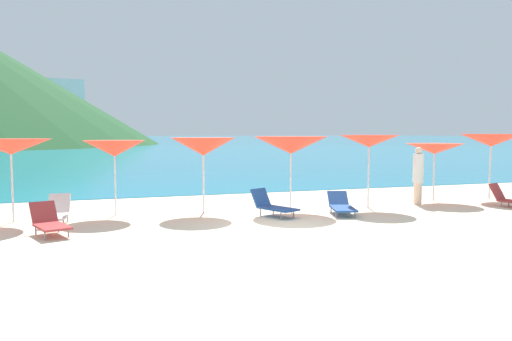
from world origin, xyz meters
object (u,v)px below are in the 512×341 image
at_px(umbrella_5, 369,141).
at_px(beachgoer_0, 418,174).
at_px(umbrella_3, 203,147).
at_px(lounge_chair_2, 273,205).
at_px(umbrella_7, 491,140).
at_px(lounge_chair_6, 57,212).
at_px(lounge_chair_1, 49,222).
at_px(lounge_chair_0, 512,199).
at_px(umbrella_1, 11,147).
at_px(lounge_chair_4, 341,205).
at_px(cruise_ship, 8,112).
at_px(umbrella_6, 435,149).
at_px(umbrella_4, 291,145).
at_px(umbrella_2, 114,149).

height_order(umbrella_5, beachgoer_0, umbrella_5).
bearing_deg(umbrella_5, umbrella_3, 172.03).
xyz_separation_m(umbrella_3, lounge_chair_2, (1.72, -1.29, -1.65)).
height_order(umbrella_7, lounge_chair_6, umbrella_7).
relative_size(lounge_chair_1, beachgoer_0, 0.78).
height_order(lounge_chair_0, lounge_chair_6, lounge_chair_6).
bearing_deg(umbrella_7, umbrella_1, 178.70).
bearing_deg(lounge_chair_4, cruise_ship, 118.52).
bearing_deg(umbrella_5, lounge_chair_0, -17.53).
bearing_deg(umbrella_6, umbrella_1, 179.31).
bearing_deg(umbrella_1, lounge_chair_1, -63.17).
relative_size(lounge_chair_2, cruise_ship, 0.02).
relative_size(umbrella_4, beachgoer_0, 1.20).
distance_m(lounge_chair_1, lounge_chair_4, 7.91).
bearing_deg(umbrella_4, umbrella_5, -7.77).
bearing_deg(lounge_chair_4, umbrella_5, 47.94).
relative_size(umbrella_3, lounge_chair_0, 1.45).
height_order(umbrella_5, lounge_chair_1, umbrella_5).
height_order(umbrella_3, umbrella_4, umbrella_4).
height_order(umbrella_6, cruise_ship, cruise_ship).
distance_m(umbrella_6, beachgoer_0, 1.43).
bearing_deg(umbrella_6, umbrella_7, -4.81).
relative_size(umbrella_1, umbrella_2, 1.03).
height_order(lounge_chair_2, cruise_ship, cruise_ship).
relative_size(umbrella_5, beachgoer_0, 1.21).
bearing_deg(lounge_chair_0, cruise_ship, 84.76).
relative_size(umbrella_3, lounge_chair_1, 1.51).
distance_m(umbrella_3, beachgoer_0, 7.25).
height_order(umbrella_3, lounge_chair_6, umbrella_3).
height_order(umbrella_6, lounge_chair_1, umbrella_6).
height_order(lounge_chair_2, beachgoer_0, beachgoer_0).
bearing_deg(lounge_chair_2, lounge_chair_0, -30.58).
bearing_deg(umbrella_7, beachgoer_0, -174.23).
xyz_separation_m(lounge_chair_4, cruise_ship, (-35.26, 178.84, 9.58)).
distance_m(umbrella_2, umbrella_5, 7.80).
relative_size(umbrella_4, cruise_ship, 0.03).
height_order(umbrella_4, lounge_chair_6, umbrella_4).
xyz_separation_m(umbrella_6, lounge_chair_1, (-12.34, -1.93, -1.52)).
bearing_deg(umbrella_3, lounge_chair_1, -154.01).
bearing_deg(umbrella_4, lounge_chair_2, -135.68).
bearing_deg(lounge_chair_6, beachgoer_0, 5.33).
relative_size(lounge_chair_4, beachgoer_0, 0.90).
xyz_separation_m(umbrella_4, umbrella_7, (7.86, 0.11, 0.11)).
xyz_separation_m(lounge_chair_4, lounge_chair_6, (-7.84, 1.04, 0.05)).
relative_size(umbrella_7, lounge_chair_6, 1.64).
bearing_deg(lounge_chair_2, umbrella_1, 144.14).
xyz_separation_m(umbrella_1, lounge_chair_6, (1.12, -0.60, -1.71)).
height_order(beachgoer_0, cruise_ship, cruise_ship).
height_order(lounge_chair_1, lounge_chair_2, lounge_chair_2).
bearing_deg(lounge_chair_0, beachgoer_0, 130.15).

